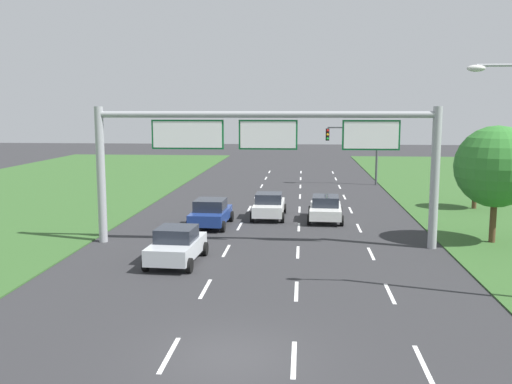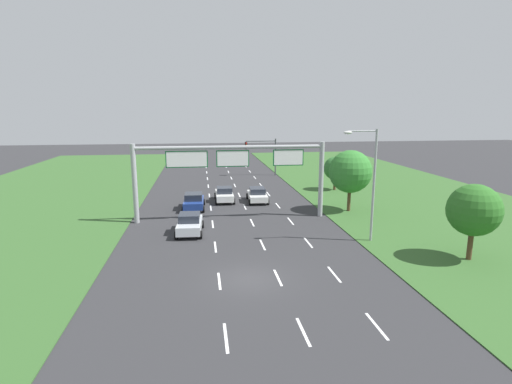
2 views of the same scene
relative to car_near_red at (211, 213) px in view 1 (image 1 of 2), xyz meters
name	(u,v)px [view 1 (image 1 of 2)]	position (x,y,z in m)	size (l,w,h in m)	color
ground_plane	(231,357)	(3.45, -17.82, -0.81)	(200.00, 200.00, 0.00)	#2D2D30
lane_dashes_inner_left	(234,237)	(1.70, -2.82, -0.81)	(0.14, 68.40, 0.01)	white
lane_dashes_inner_right	(298,238)	(5.20, -2.82, -0.81)	(0.14, 68.40, 0.01)	white
lane_dashes_slip	(364,240)	(8.70, -2.82, -0.81)	(0.14, 68.40, 0.01)	white
car_near_red	(211,213)	(0.00, 0.00, 0.00)	(2.30, 4.27, 1.62)	navy
car_lead_silver	(325,208)	(6.83, 2.36, -0.04)	(2.29, 4.28, 1.53)	white
car_mid_lane	(177,245)	(-0.21, -8.21, 0.00)	(2.31, 4.15, 1.64)	silver
car_far_ahead	(269,205)	(3.27, 3.00, -0.02)	(2.10, 4.35, 1.60)	white
sign_gantry	(265,148)	(3.49, -4.43, 4.15)	(17.24, 0.44, 7.00)	#9EA0A5
traffic_light_mast	(356,143)	(10.18, 19.85, 3.05)	(4.76, 0.49, 5.60)	#47494F
roadside_tree_mid	(496,167)	(15.18, -3.10, 3.16)	(4.16, 4.16, 6.06)	#513823
roadside_tree_far	(476,170)	(17.26, 7.27, 1.95)	(2.86, 2.86, 4.21)	#513823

